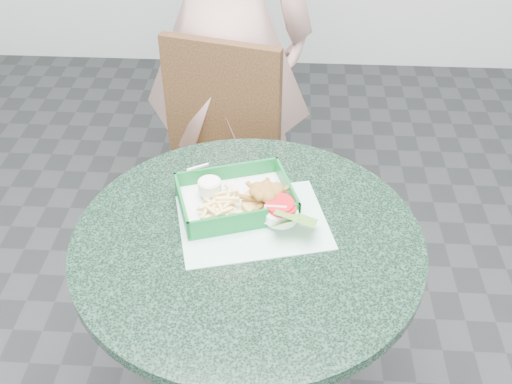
# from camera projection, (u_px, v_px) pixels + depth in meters

# --- Properties ---
(cafe_table) EXTENTS (0.86, 0.86, 0.75)m
(cafe_table) POSITION_uv_depth(u_px,v_px,m) (248.00, 289.00, 1.57)
(cafe_table) COLOR black
(cafe_table) RESTS_ON floor
(dining_chair) EXTENTS (0.42, 0.42, 0.93)m
(dining_chair) POSITION_uv_depth(u_px,v_px,m) (221.00, 159.00, 2.12)
(dining_chair) COLOR #332113
(dining_chair) RESTS_ON floor
(placemat) EXTENTS (0.42, 0.35, 0.00)m
(placemat) POSITION_uv_depth(u_px,v_px,m) (253.00, 228.00, 1.50)
(placemat) COLOR #A1CFBE
(placemat) RESTS_ON cafe_table
(food_basket) EXTENTS (0.28, 0.21, 0.06)m
(food_basket) POSITION_uv_depth(u_px,v_px,m) (236.00, 207.00, 1.54)
(food_basket) COLOR #0A6125
(food_basket) RESTS_ON placemat
(crab_sandwich) EXTENTS (0.12, 0.12, 0.07)m
(crab_sandwich) POSITION_uv_depth(u_px,v_px,m) (262.00, 208.00, 1.49)
(crab_sandwich) COLOR gold
(crab_sandwich) RESTS_ON food_basket
(fries_pile) EXTENTS (0.13, 0.13, 0.04)m
(fries_pile) POSITION_uv_depth(u_px,v_px,m) (218.00, 204.00, 1.52)
(fries_pile) COLOR #FFD97C
(fries_pile) RESTS_ON food_basket
(sauce_ramekin) EXTENTS (0.06, 0.06, 0.03)m
(sauce_ramekin) POSITION_uv_depth(u_px,v_px,m) (214.00, 187.00, 1.55)
(sauce_ramekin) COLOR beige
(sauce_ramekin) RESTS_ON food_basket
(garnish_cup) EXTENTS (0.13, 0.12, 0.05)m
(garnish_cup) POSITION_uv_depth(u_px,v_px,m) (274.00, 227.00, 1.44)
(garnish_cup) COLOR white
(garnish_cup) RESTS_ON food_basket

